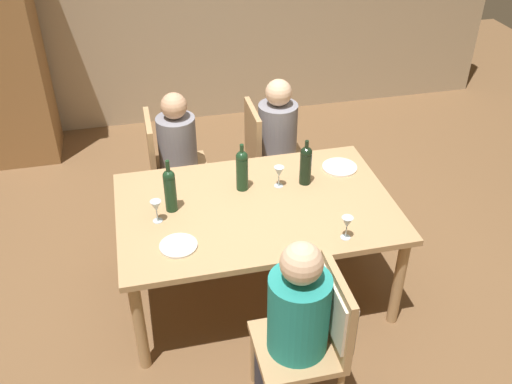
% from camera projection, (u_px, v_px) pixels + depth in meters
% --- Properties ---
extents(ground_plane, '(10.00, 10.00, 0.00)m').
position_uv_depth(ground_plane, '(256.00, 287.00, 4.05)').
color(ground_plane, brown).
extents(dining_table, '(1.76, 1.14, 0.72)m').
position_uv_depth(dining_table, '(256.00, 214.00, 3.68)').
color(dining_table, tan).
rests_on(dining_table, ground_plane).
extents(chair_far_right, '(0.44, 0.44, 0.92)m').
position_uv_depth(chair_far_right, '(267.00, 151.00, 4.56)').
color(chair_far_right, tan).
rests_on(chair_far_right, ground_plane).
extents(chair_far_left, '(0.44, 0.44, 0.92)m').
position_uv_depth(chair_far_left, '(168.00, 163.00, 4.42)').
color(chair_far_left, tan).
rests_on(chair_far_left, ground_plane).
extents(chair_near, '(0.46, 0.44, 0.92)m').
position_uv_depth(chair_near, '(320.00, 326.00, 2.97)').
color(chair_near, tan).
rests_on(chair_near, ground_plane).
extents(person_woman_host, '(0.35, 0.31, 1.13)m').
position_uv_depth(person_woman_host, '(281.00, 136.00, 4.52)').
color(person_woman_host, '#33333D').
rests_on(person_woman_host, ground_plane).
extents(person_man_bearded, '(0.34, 0.29, 1.11)m').
position_uv_depth(person_man_bearded, '(181.00, 149.00, 4.38)').
color(person_man_bearded, '#33333D').
rests_on(person_man_bearded, ground_plane).
extents(person_man_guest, '(0.36, 0.32, 1.16)m').
position_uv_depth(person_man_guest, '(293.00, 321.00, 2.90)').
color(person_man_guest, '#33333D').
rests_on(person_man_guest, ground_plane).
extents(wine_bottle_tall_green, '(0.08, 0.08, 0.36)m').
position_uv_depth(wine_bottle_tall_green, '(170.00, 189.00, 3.51)').
color(wine_bottle_tall_green, '#19381E').
rests_on(wine_bottle_tall_green, dining_table).
extents(wine_bottle_dark_red, '(0.08, 0.08, 0.34)m').
position_uv_depth(wine_bottle_dark_red, '(242.00, 169.00, 3.71)').
color(wine_bottle_dark_red, '#19381E').
rests_on(wine_bottle_dark_red, dining_table).
extents(wine_bottle_short_olive, '(0.08, 0.08, 0.32)m').
position_uv_depth(wine_bottle_short_olive, '(306.00, 164.00, 3.77)').
color(wine_bottle_short_olive, black).
rests_on(wine_bottle_short_olive, dining_table).
extents(wine_glass_near_left, '(0.07, 0.07, 0.15)m').
position_uv_depth(wine_glass_near_left, '(279.00, 173.00, 3.76)').
color(wine_glass_near_left, silver).
rests_on(wine_glass_near_left, dining_table).
extents(wine_glass_centre, '(0.07, 0.07, 0.15)m').
position_uv_depth(wine_glass_centre, '(156.00, 207.00, 3.44)').
color(wine_glass_centre, silver).
rests_on(wine_glass_centre, dining_table).
extents(wine_glass_near_right, '(0.07, 0.07, 0.15)m').
position_uv_depth(wine_glass_near_right, '(347.00, 223.00, 3.31)').
color(wine_glass_near_right, silver).
rests_on(wine_glass_near_right, dining_table).
extents(dinner_plate_host, '(0.22, 0.22, 0.01)m').
position_uv_depth(dinner_plate_host, '(178.00, 246.00, 3.30)').
color(dinner_plate_host, silver).
rests_on(dinner_plate_host, dining_table).
extents(dinner_plate_guest_left, '(0.24, 0.24, 0.01)m').
position_uv_depth(dinner_plate_guest_left, '(340.00, 167.00, 4.00)').
color(dinner_plate_guest_left, white).
rests_on(dinner_plate_guest_left, dining_table).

